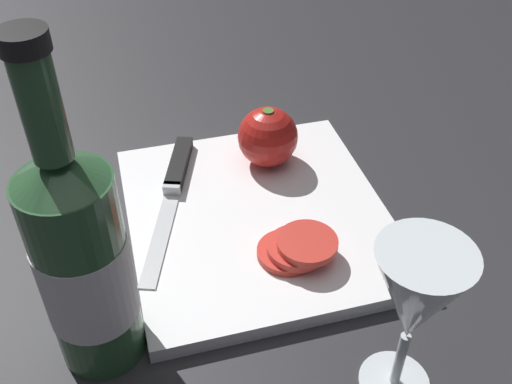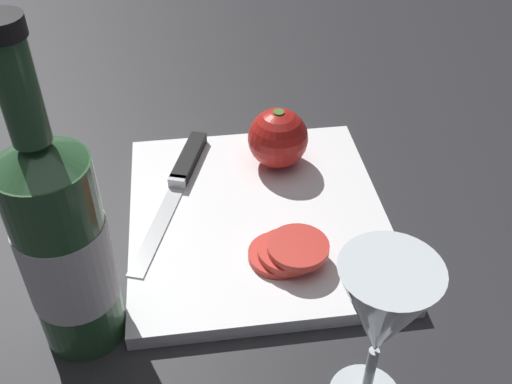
{
  "view_description": "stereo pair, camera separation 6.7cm",
  "coord_description": "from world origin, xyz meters",
  "px_view_note": "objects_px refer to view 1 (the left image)",
  "views": [
    {
      "loc": [
        -0.43,
        0.14,
        0.48
      ],
      "look_at": [
        0.06,
        0.0,
        0.05
      ],
      "focal_mm": 42.0,
      "sensor_mm": 36.0,
      "label": 1
    },
    {
      "loc": [
        -0.45,
        0.07,
        0.48
      ],
      "look_at": [
        0.06,
        0.0,
        0.05
      ],
      "focal_mm": 42.0,
      "sensor_mm": 36.0,
      "label": 2
    }
  ],
  "objects_px": {
    "wine_glass": "(415,302)",
    "knife": "(176,176)",
    "wine_bottle": "(83,263)",
    "tomato_slice_stack_near": "(297,248)",
    "whole_tomato": "(268,137)"
  },
  "relations": [
    {
      "from": "wine_glass",
      "to": "knife",
      "type": "relative_size",
      "value": 0.69
    },
    {
      "from": "wine_glass",
      "to": "tomato_slice_stack_near",
      "type": "distance_m",
      "value": 0.18
    },
    {
      "from": "knife",
      "to": "tomato_slice_stack_near",
      "type": "bearing_deg",
      "value": 51.51
    },
    {
      "from": "knife",
      "to": "tomato_slice_stack_near",
      "type": "distance_m",
      "value": 0.19
    },
    {
      "from": "whole_tomato",
      "to": "wine_bottle",
      "type": "bearing_deg",
      "value": 134.36
    },
    {
      "from": "wine_glass",
      "to": "knife",
      "type": "xyz_separation_m",
      "value": [
        0.32,
        0.14,
        -0.09
      ]
    },
    {
      "from": "wine_glass",
      "to": "whole_tomato",
      "type": "distance_m",
      "value": 0.33
    },
    {
      "from": "wine_bottle",
      "to": "tomato_slice_stack_near",
      "type": "distance_m",
      "value": 0.23
    },
    {
      "from": "wine_bottle",
      "to": "tomato_slice_stack_near",
      "type": "height_order",
      "value": "wine_bottle"
    },
    {
      "from": "tomato_slice_stack_near",
      "to": "wine_bottle",
      "type": "bearing_deg",
      "value": 103.3
    },
    {
      "from": "wine_bottle",
      "to": "tomato_slice_stack_near",
      "type": "relative_size",
      "value": 3.85
    },
    {
      "from": "whole_tomato",
      "to": "knife",
      "type": "height_order",
      "value": "whole_tomato"
    },
    {
      "from": "wine_bottle",
      "to": "tomato_slice_stack_near",
      "type": "xyz_separation_m",
      "value": [
        0.05,
        -0.21,
        -0.08
      ]
    },
    {
      "from": "knife",
      "to": "wine_bottle",
      "type": "bearing_deg",
      "value": -7.23
    },
    {
      "from": "whole_tomato",
      "to": "knife",
      "type": "distance_m",
      "value": 0.12
    }
  ]
}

